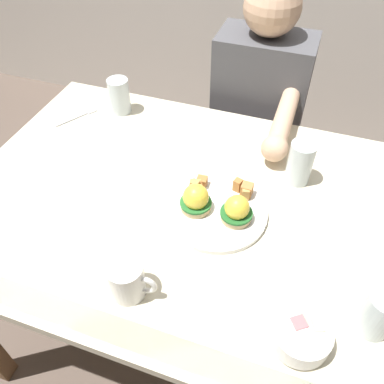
{
  "coord_description": "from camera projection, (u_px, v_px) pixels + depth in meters",
  "views": [
    {
      "loc": [
        0.29,
        -0.7,
        1.54
      ],
      "look_at": [
        0.05,
        0.0,
        0.78
      ],
      "focal_mm": 37.08,
      "sensor_mm": 36.0,
      "label": 1
    }
  ],
  "objects": [
    {
      "name": "ground_plane",
      "position": [
        180.0,
        322.0,
        1.63
      ],
      "size": [
        6.0,
        6.0,
        0.0
      ],
      "primitive_type": "plane",
      "color": "brown"
    },
    {
      "name": "dining_table",
      "position": [
        176.0,
        222.0,
        1.18
      ],
      "size": [
        1.2,
        0.9,
        0.74
      ],
      "color": "beige",
      "rests_on": "ground_plane"
    },
    {
      "name": "eggs_benedict_plate",
      "position": [
        216.0,
        207.0,
        1.04
      ],
      "size": [
        0.27,
        0.27,
        0.09
      ],
      "color": "white",
      "rests_on": "dining_table"
    },
    {
      "name": "fruit_bowl",
      "position": [
        301.0,
        336.0,
        0.79
      ],
      "size": [
        0.12,
        0.12,
        0.06
      ],
      "color": "white",
      "rests_on": "dining_table"
    },
    {
      "name": "coffee_mug",
      "position": [
        127.0,
        279.0,
        0.86
      ],
      "size": [
        0.11,
        0.08,
        0.09
      ],
      "color": "white",
      "rests_on": "dining_table"
    },
    {
      "name": "fork",
      "position": [
        79.0,
        116.0,
        1.37
      ],
      "size": [
        0.09,
        0.14,
        0.0
      ],
      "color": "silver",
      "rests_on": "dining_table"
    },
    {
      "name": "water_glass_near",
      "position": [
        299.0,
        165.0,
        1.11
      ],
      "size": [
        0.07,
        0.07,
        0.13
      ],
      "color": "silver",
      "rests_on": "dining_table"
    },
    {
      "name": "water_glass_far",
      "position": [
        120.0,
        98.0,
        1.36
      ],
      "size": [
        0.07,
        0.07,
        0.12
      ],
      "color": "silver",
      "rests_on": "dining_table"
    },
    {
      "name": "water_glass_extra",
      "position": [
        377.0,
        315.0,
        0.8
      ],
      "size": [
        0.07,
        0.07,
        0.12
      ],
      "color": "silver",
      "rests_on": "dining_table"
    },
    {
      "name": "diner_person",
      "position": [
        257.0,
        114.0,
        1.54
      ],
      "size": [
        0.34,
        0.54,
        1.14
      ],
      "color": "#33333D",
      "rests_on": "ground_plane"
    }
  ]
}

